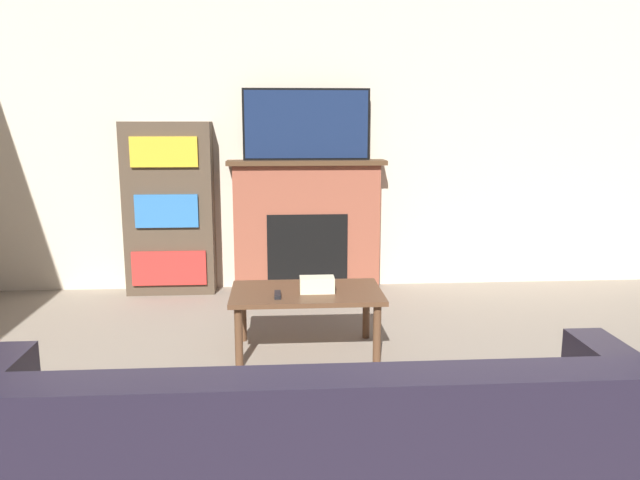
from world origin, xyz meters
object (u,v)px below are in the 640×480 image
object	(u,v)px
fireplace	(307,225)
bookshelf	(169,209)
tv	(306,124)
coffee_table	(306,298)

from	to	relation	value
fireplace	bookshelf	bearing A→B (deg)	-178.85
fireplace	bookshelf	distance (m)	1.21
bookshelf	tv	bearing A→B (deg)	0.20
fireplace	coffee_table	world-z (taller)	fireplace
fireplace	tv	bearing A→B (deg)	-90.00
bookshelf	coffee_table	bearing A→B (deg)	-54.11
tv	coffee_table	world-z (taller)	tv
fireplace	tv	size ratio (longest dim) A/B	1.26
fireplace	bookshelf	xyz separation A→B (m)	(-1.20, -0.02, 0.16)
tv	coffee_table	distance (m)	1.91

